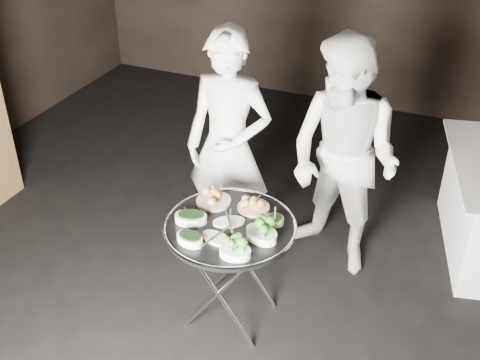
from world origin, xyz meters
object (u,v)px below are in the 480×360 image
at_px(tray_stand, 230,269).
at_px(waiter_right, 344,160).
at_px(waiter_left, 229,148).
at_px(serving_tray, 230,227).

height_order(tray_stand, waiter_right, waiter_right).
distance_m(waiter_left, waiter_right, 0.77).
bearing_deg(waiter_left, waiter_right, 9.14).
bearing_deg(waiter_right, waiter_left, -147.79).
distance_m(serving_tray, waiter_right, 0.94).
relative_size(tray_stand, waiter_right, 0.42).
relative_size(tray_stand, waiter_left, 0.43).
height_order(waiter_left, waiter_right, waiter_right).
xyz_separation_m(serving_tray, waiter_right, (0.45, 0.82, 0.12)).
xyz_separation_m(tray_stand, serving_tray, (-0.00, -0.00, 0.32)).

